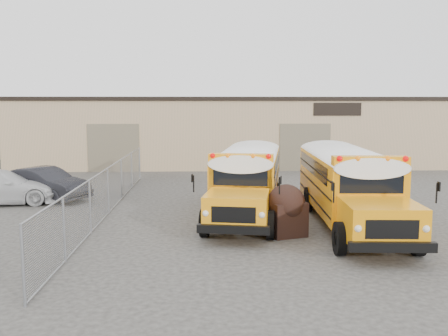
{
  "coord_description": "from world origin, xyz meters",
  "views": [
    {
      "loc": [
        -2.14,
        -16.18,
        4.27
      ],
      "look_at": [
        -1.46,
        4.32,
        1.6
      ],
      "focal_mm": 40.0,
      "sensor_mm": 36.0,
      "label": 1
    }
  ],
  "objects_px": {
    "school_bus_left": "(257,159)",
    "school_bus_right": "(320,161)",
    "car_dark": "(45,184)",
    "tarp_bundle": "(286,209)",
    "car_white": "(0,187)"
  },
  "relations": [
    {
      "from": "school_bus_left",
      "to": "school_bus_right",
      "type": "distance_m",
      "value": 3.18
    },
    {
      "from": "car_dark",
      "to": "tarp_bundle",
      "type": "bearing_deg",
      "value": -94.11
    },
    {
      "from": "car_white",
      "to": "car_dark",
      "type": "distance_m",
      "value": 1.85
    },
    {
      "from": "school_bus_left",
      "to": "school_bus_right",
      "type": "relative_size",
      "value": 0.97
    },
    {
      "from": "school_bus_right",
      "to": "school_bus_left",
      "type": "bearing_deg",
      "value": 152.74
    },
    {
      "from": "tarp_bundle",
      "to": "car_white",
      "type": "relative_size",
      "value": 0.33
    },
    {
      "from": "school_bus_right",
      "to": "tarp_bundle",
      "type": "height_order",
      "value": "school_bus_right"
    },
    {
      "from": "tarp_bundle",
      "to": "car_dark",
      "type": "height_order",
      "value": "tarp_bundle"
    },
    {
      "from": "school_bus_left",
      "to": "car_dark",
      "type": "relative_size",
      "value": 2.12
    },
    {
      "from": "tarp_bundle",
      "to": "car_white",
      "type": "distance_m",
      "value": 12.66
    },
    {
      "from": "school_bus_right",
      "to": "car_white",
      "type": "height_order",
      "value": "school_bus_right"
    },
    {
      "from": "car_white",
      "to": "school_bus_right",
      "type": "bearing_deg",
      "value": -91.44
    },
    {
      "from": "school_bus_left",
      "to": "tarp_bundle",
      "type": "xyz_separation_m",
      "value": [
        0.08,
        -8.75,
        -0.66
      ]
    },
    {
      "from": "car_white",
      "to": "car_dark",
      "type": "relative_size",
      "value": 1.16
    },
    {
      "from": "school_bus_left",
      "to": "car_dark",
      "type": "height_order",
      "value": "school_bus_left"
    }
  ]
}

